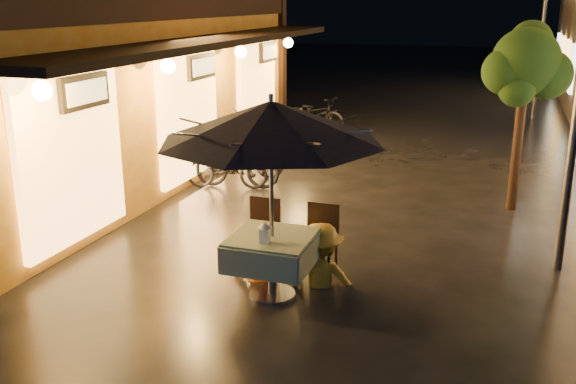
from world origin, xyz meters
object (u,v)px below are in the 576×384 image
(table_lantern, at_px, (265,231))
(person_yellow, at_px, (321,225))
(person_orange, at_px, (257,223))
(bicycle_0, at_px, (227,167))
(cafe_table, at_px, (272,251))
(patio_umbrella, at_px, (271,122))

(table_lantern, xyz_separation_m, person_yellow, (0.45, 0.77, -0.14))
(person_orange, distance_m, bicycle_0, 4.11)
(person_yellow, distance_m, bicycle_0, 4.58)
(cafe_table, bearing_deg, patio_umbrella, -90.00)
(patio_umbrella, bearing_deg, cafe_table, 90.00)
(cafe_table, xyz_separation_m, bicycle_0, (-2.41, 4.10, -0.18))
(cafe_table, bearing_deg, person_yellow, 49.93)
(cafe_table, relative_size, table_lantern, 3.96)
(person_orange, bearing_deg, bicycle_0, -68.10)
(cafe_table, xyz_separation_m, patio_umbrella, (0.00, -0.00, 1.56))
(table_lantern, bearing_deg, bicycle_0, 119.06)
(bicycle_0, bearing_deg, person_orange, -163.16)
(person_yellow, bearing_deg, table_lantern, 40.24)
(bicycle_0, bearing_deg, patio_umbrella, -162.10)
(cafe_table, height_order, patio_umbrella, patio_umbrella)
(person_orange, bearing_deg, table_lantern, 110.14)
(table_lantern, bearing_deg, person_yellow, 59.54)
(cafe_table, relative_size, bicycle_0, 0.63)
(patio_umbrella, xyz_separation_m, person_orange, (-0.40, 0.53, -1.43))
(table_lantern, distance_m, person_orange, 0.88)
(person_yellow, bearing_deg, cafe_table, 30.64)
(person_orange, relative_size, person_yellow, 0.92)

